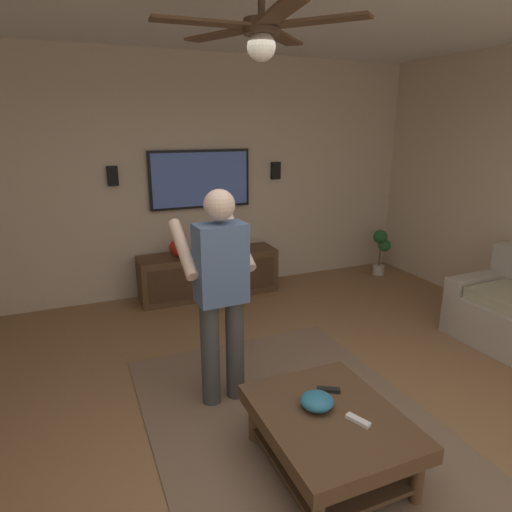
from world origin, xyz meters
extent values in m
plane|color=olive|center=(0.00, 0.00, 0.00)|extent=(7.65, 7.65, 0.00)
cube|color=#C6B299|center=(3.17, 0.00, 1.44)|extent=(0.10, 6.58, 2.87)
cube|color=#7A604C|center=(-0.08, -0.07, 0.01)|extent=(3.16, 1.95, 0.01)
cube|color=#A89E8E|center=(0.88, -2.60, 0.29)|extent=(0.22, 0.85, 0.58)
cube|color=#513823|center=(-0.28, -0.07, 0.35)|extent=(1.00, 0.80, 0.10)
cylinder|color=#513823|center=(0.14, -0.39, 0.15)|extent=(0.07, 0.07, 0.30)
cylinder|color=#513823|center=(0.14, 0.25, 0.15)|extent=(0.07, 0.07, 0.30)
cylinder|color=#513823|center=(-0.70, -0.39, 0.15)|extent=(0.07, 0.07, 0.30)
cube|color=#452F1E|center=(-0.28, -0.07, 0.10)|extent=(0.88, 0.68, 0.03)
cube|color=#513823|center=(2.84, -0.28, 0.28)|extent=(0.44, 1.70, 0.55)
cube|color=#412C1C|center=(2.62, -0.28, 0.28)|extent=(0.01, 1.56, 0.39)
cube|color=black|center=(3.08, -0.28, 1.42)|extent=(0.05, 1.25, 0.70)
cube|color=#4465C1|center=(3.06, -0.28, 1.42)|extent=(0.01, 1.19, 0.64)
cylinder|color=#3F3F3F|center=(0.67, 0.18, 0.41)|extent=(0.14, 0.14, 0.82)
cylinder|color=#3F3F3F|center=(0.66, 0.38, 0.41)|extent=(0.14, 0.14, 0.82)
cube|color=slate|center=(0.66, 0.28, 1.11)|extent=(0.24, 0.37, 0.58)
sphere|color=beige|center=(0.66, 0.28, 1.53)|extent=(0.22, 0.22, 0.22)
cylinder|color=beige|center=(0.85, 0.07, 1.20)|extent=(0.48, 0.11, 0.37)
cylinder|color=beige|center=(0.83, 0.51, 1.20)|extent=(0.48, 0.11, 0.37)
cube|color=white|center=(1.04, 0.30, 1.10)|extent=(0.04, 0.05, 0.16)
cylinder|color=#B7B2A8|center=(2.67, -2.74, 0.07)|extent=(0.16, 0.16, 0.14)
cylinder|color=brown|center=(2.67, -2.74, 0.25)|extent=(0.02, 0.02, 0.22)
sphere|color=#235B2D|center=(2.65, -2.81, 0.41)|extent=(0.11, 0.11, 0.11)
sphere|color=#235B2D|center=(2.68, -2.82, 0.42)|extent=(0.17, 0.17, 0.17)
sphere|color=#235B2D|center=(2.71, -2.76, 0.54)|extent=(0.20, 0.20, 0.20)
ellipsoid|color=teal|center=(-0.20, -0.03, 0.45)|extent=(0.21, 0.21, 0.09)
cube|color=white|center=(-0.42, -0.18, 0.41)|extent=(0.16, 0.10, 0.02)
cube|color=black|center=(-0.08, -0.18, 0.41)|extent=(0.11, 0.15, 0.02)
sphere|color=red|center=(2.82, 0.09, 0.66)|extent=(0.22, 0.22, 0.22)
cube|color=black|center=(3.09, -1.30, 1.48)|extent=(0.06, 0.12, 0.22)
cube|color=black|center=(3.09, 0.74, 1.50)|extent=(0.06, 0.12, 0.22)
cylinder|color=#4C3828|center=(0.25, 0.15, 2.57)|extent=(0.20, 0.20, 0.08)
sphere|color=silver|center=(0.25, 0.15, 2.47)|extent=(0.16, 0.16, 0.16)
cube|color=brown|center=(0.54, 0.28, 2.57)|extent=(0.56, 0.34, 0.02)
cube|color=brown|center=(0.26, 0.47, 2.57)|extent=(0.14, 0.56, 0.02)
cube|color=brown|center=(-0.07, 0.20, 2.57)|extent=(0.57, 0.21, 0.02)
cube|color=brown|center=(0.00, -0.05, 2.57)|extent=(0.51, 0.45, 0.02)
cube|color=brown|center=(0.47, -0.07, 2.57)|extent=(0.48, 0.48, 0.02)
camera|label=1|loc=(-2.22, 1.23, 2.06)|focal=31.31mm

